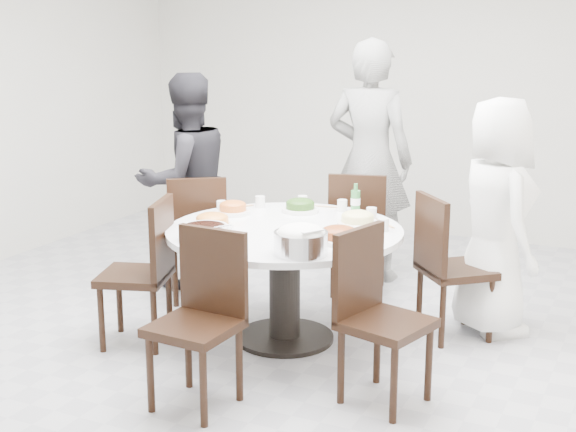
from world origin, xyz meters
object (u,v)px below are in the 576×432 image
at_px(diner_middle, 369,161).
at_px(rice_bowl, 301,243).
at_px(chair_ne, 456,267).
at_px(chair_s, 194,323).
at_px(diner_right, 496,217).
at_px(beverage_bottle, 356,199).
at_px(diner_left, 186,181).
at_px(chair_n, 359,232).
at_px(dining_table, 285,285).
at_px(chair_nw, 196,236).
at_px(chair_se, 386,320).
at_px(chair_sw, 134,272).
at_px(soup_bowl, 205,232).

xyz_separation_m(diner_middle, rice_bowl, (0.32, -1.99, -0.14)).
xyz_separation_m(chair_ne, chair_s, (-1.00, -1.59, 0.00)).
xyz_separation_m(chair_ne, rice_bowl, (-0.64, -1.03, 0.34)).
xyz_separation_m(diner_right, beverage_bottle, (-0.89, -0.22, 0.08)).
distance_m(diner_left, rice_bowl, 1.94).
relative_size(chair_n, diner_middle, 0.50).
height_order(dining_table, beverage_bottle, beverage_bottle).
bearing_deg(rice_bowl, dining_table, 124.76).
bearing_deg(diner_left, chair_nw, 73.66).
relative_size(chair_se, diner_middle, 0.50).
bearing_deg(chair_nw, diner_middle, -168.53).
bearing_deg(chair_sw, beverage_bottle, 113.66).
relative_size(chair_ne, rice_bowl, 3.11).
xyz_separation_m(diner_right, soup_bowl, (-1.49, -1.19, 0.01)).
height_order(chair_nw, rice_bowl, chair_nw).
relative_size(chair_sw, rice_bowl, 3.11).
bearing_deg(chair_nw, diner_right, 152.19).
bearing_deg(chair_s, rice_bowl, 60.57).
bearing_deg(chair_n, chair_sw, 44.02).
relative_size(dining_table, chair_se, 1.58).
distance_m(chair_nw, chair_s, 1.77).
xyz_separation_m(chair_s, soup_bowl, (-0.30, 0.60, 0.32)).
height_order(diner_right, rice_bowl, diner_right).
height_order(chair_ne, diner_left, diner_left).
height_order(chair_nw, diner_left, diner_left).
relative_size(rice_bowl, soup_bowl, 1.09).
xyz_separation_m(chair_ne, beverage_bottle, (-0.70, -0.01, 0.38)).
height_order(chair_ne, beverage_bottle, beverage_bottle).
bearing_deg(rice_bowl, diner_right, 56.06).
xyz_separation_m(chair_sw, diner_middle, (0.86, 1.96, 0.48)).
distance_m(chair_n, chair_sw, 1.82).
bearing_deg(chair_ne, chair_nw, 51.26).
bearing_deg(dining_table, rice_bowl, -55.24).
bearing_deg(chair_nw, chair_se, 115.18).
bearing_deg(diner_right, beverage_bottle, 66.25).
xyz_separation_m(chair_ne, diner_middle, (-0.96, 0.96, 0.48)).
bearing_deg(dining_table, chair_s, -91.37).
height_order(diner_right, diner_left, diner_left).
bearing_deg(chair_n, diner_right, 146.81).
bearing_deg(chair_ne, diner_left, 44.34).
xyz_separation_m(chair_nw, chair_sw, (0.11, -0.92, 0.00)).
relative_size(chair_ne, diner_right, 0.61).
height_order(chair_s, diner_right, diner_right).
height_order(dining_table, chair_n, chair_n).
height_order(chair_n, soup_bowl, chair_n).
height_order(chair_sw, chair_s, same).
relative_size(chair_ne, diner_middle, 0.50).
bearing_deg(chair_sw, diner_middle, 138.25).
bearing_deg(dining_table, diner_right, 32.76).
xyz_separation_m(chair_nw, soup_bowl, (0.63, -0.90, 0.32)).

